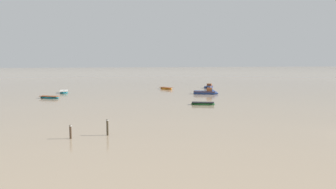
{
  "coord_description": "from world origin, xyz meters",
  "views": [
    {
      "loc": [
        -24.07,
        -18.85,
        6.4
      ],
      "look_at": [
        -7.64,
        35.68,
        0.41
      ],
      "focal_mm": 32.33,
      "sensor_mm": 36.0,
      "label": 1
    }
  ],
  "objects_px": {
    "rowboat_moored_3": "(166,88)",
    "mooring_post_right": "(107,128)",
    "motorboat_moored_0": "(208,93)",
    "rowboat_moored_2": "(49,97)",
    "rowboat_moored_0": "(64,92)",
    "rowboat_moored_1": "(203,104)",
    "mooring_post_left": "(70,132)",
    "motorboat_moored_1": "(209,87)"
  },
  "relations": [
    {
      "from": "mooring_post_left",
      "to": "rowboat_moored_0",
      "type": "bearing_deg",
      "value": 92.91
    },
    {
      "from": "motorboat_moored_0",
      "to": "rowboat_moored_2",
      "type": "distance_m",
      "value": 30.59
    },
    {
      "from": "rowboat_moored_0",
      "to": "mooring_post_left",
      "type": "xyz_separation_m",
      "value": [
        2.1,
        -41.23,
        0.37
      ]
    },
    {
      "from": "rowboat_moored_1",
      "to": "motorboat_moored_1",
      "type": "xyz_separation_m",
      "value": [
        14.01,
        28.47,
        0.09
      ]
    },
    {
      "from": "rowboat_moored_2",
      "to": "rowboat_moored_3",
      "type": "bearing_deg",
      "value": 58.79
    },
    {
      "from": "mooring_post_left",
      "to": "mooring_post_right",
      "type": "relative_size",
      "value": 0.82
    },
    {
      "from": "motorboat_moored_0",
      "to": "rowboat_moored_0",
      "type": "bearing_deg",
      "value": -173.24
    },
    {
      "from": "rowboat_moored_2",
      "to": "rowboat_moored_3",
      "type": "height_order",
      "value": "rowboat_moored_3"
    },
    {
      "from": "rowboat_moored_0",
      "to": "motorboat_moored_0",
      "type": "distance_m",
      "value": 30.49
    },
    {
      "from": "motorboat_moored_0",
      "to": "rowboat_moored_2",
      "type": "xyz_separation_m",
      "value": [
        -30.55,
        1.48,
        -0.12
      ]
    },
    {
      "from": "motorboat_moored_1",
      "to": "rowboat_moored_3",
      "type": "distance_m",
      "value": 11.67
    },
    {
      "from": "rowboat_moored_0",
      "to": "rowboat_moored_2",
      "type": "distance_m",
      "value": 9.74
    },
    {
      "from": "mooring_post_left",
      "to": "rowboat_moored_2",
      "type": "bearing_deg",
      "value": 97.55
    },
    {
      "from": "mooring_post_left",
      "to": "mooring_post_right",
      "type": "height_order",
      "value": "mooring_post_right"
    },
    {
      "from": "motorboat_moored_1",
      "to": "rowboat_moored_0",
      "type": "bearing_deg",
      "value": 131.65
    },
    {
      "from": "motorboat_moored_0",
      "to": "mooring_post_right",
      "type": "distance_m",
      "value": 37.87
    },
    {
      "from": "rowboat_moored_0",
      "to": "rowboat_moored_1",
      "type": "distance_m",
      "value": 32.94
    },
    {
      "from": "motorboat_moored_0",
      "to": "rowboat_moored_3",
      "type": "bearing_deg",
      "value": 138.11
    },
    {
      "from": "rowboat_moored_1",
      "to": "mooring_post_left",
      "type": "height_order",
      "value": "mooring_post_left"
    },
    {
      "from": "mooring_post_right",
      "to": "rowboat_moored_1",
      "type": "bearing_deg",
      "value": 44.49
    },
    {
      "from": "rowboat_moored_1",
      "to": "motorboat_moored_0",
      "type": "relative_size",
      "value": 0.73
    },
    {
      "from": "rowboat_moored_0",
      "to": "mooring_post_left",
      "type": "relative_size",
      "value": 3.62
    },
    {
      "from": "rowboat_moored_2",
      "to": "rowboat_moored_3",
      "type": "distance_m",
      "value": 28.27
    },
    {
      "from": "rowboat_moored_1",
      "to": "motorboat_moored_0",
      "type": "height_order",
      "value": "motorboat_moored_0"
    },
    {
      "from": "rowboat_moored_1",
      "to": "mooring_post_left",
      "type": "xyz_separation_m",
      "value": [
        -18.99,
        -15.92,
        0.41
      ]
    },
    {
      "from": "motorboat_moored_0",
      "to": "rowboat_moored_2",
      "type": "relative_size",
      "value": 1.33
    },
    {
      "from": "motorboat_moored_0",
      "to": "rowboat_moored_3",
      "type": "height_order",
      "value": "motorboat_moored_0"
    },
    {
      "from": "rowboat_moored_0",
      "to": "mooring_post_right",
      "type": "height_order",
      "value": "mooring_post_right"
    },
    {
      "from": "motorboat_moored_1",
      "to": "mooring_post_right",
      "type": "relative_size",
      "value": 2.74
    },
    {
      "from": "rowboat_moored_2",
      "to": "mooring_post_right",
      "type": "bearing_deg",
      "value": -43.46
    },
    {
      "from": "rowboat_moored_3",
      "to": "mooring_post_right",
      "type": "height_order",
      "value": "mooring_post_right"
    },
    {
      "from": "motorboat_moored_1",
      "to": "rowboat_moored_3",
      "type": "xyz_separation_m",
      "value": [
        -11.66,
        -0.57,
        -0.07
      ]
    },
    {
      "from": "motorboat_moored_1",
      "to": "rowboat_moored_3",
      "type": "bearing_deg",
      "value": 129.29
    },
    {
      "from": "rowboat_moored_1",
      "to": "rowboat_moored_2",
      "type": "relative_size",
      "value": 0.97
    },
    {
      "from": "mooring_post_left",
      "to": "rowboat_moored_1",
      "type": "bearing_deg",
      "value": 39.98
    },
    {
      "from": "rowboat_moored_2",
      "to": "rowboat_moored_3",
      "type": "relative_size",
      "value": 0.9
    },
    {
      "from": "rowboat_moored_2",
      "to": "rowboat_moored_1",
      "type": "bearing_deg",
      "value": -0.82
    },
    {
      "from": "rowboat_moored_2",
      "to": "rowboat_moored_3",
      "type": "xyz_separation_m",
      "value": [
        25.54,
        12.11,
        0.01
      ]
    },
    {
      "from": "rowboat_moored_0",
      "to": "rowboat_moored_3",
      "type": "distance_m",
      "value": 23.58
    },
    {
      "from": "rowboat_moored_2",
      "to": "rowboat_moored_0",
      "type": "bearing_deg",
      "value": 110.93
    },
    {
      "from": "motorboat_moored_1",
      "to": "rowboat_moored_2",
      "type": "bearing_deg",
      "value": 145.31
    },
    {
      "from": "rowboat_moored_1",
      "to": "motorboat_moored_1",
      "type": "height_order",
      "value": "motorboat_moored_1"
    }
  ]
}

